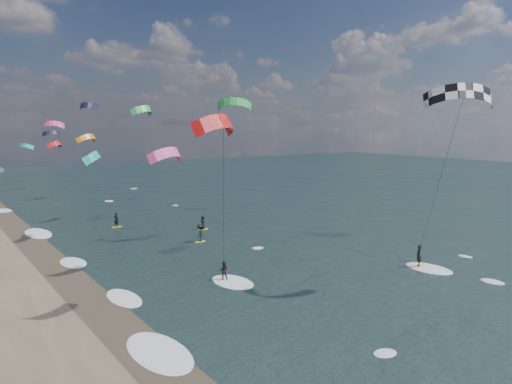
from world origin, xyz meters
TOP-DOWN VIEW (x-y plane):
  - ground at (0.00, 0.00)m, footprint 260.00×260.00m
  - wet_sand_strip at (-12.00, 10.00)m, footprint 3.00×240.00m
  - kitesurfer_near_a at (9.73, 3.21)m, footprint 7.95×9.48m
  - kitesurfer_near_b at (-4.49, 10.39)m, footprint 6.80×8.54m
  - far_kitesurfers at (2.18, 29.80)m, footprint 8.70×12.96m
  - bg_kite_field at (-0.38, 54.05)m, footprint 13.84×72.64m
  - shoreline_surf at (-10.80, 14.75)m, footprint 2.40×79.40m

SIDE VIEW (x-z plane):
  - ground at x=0.00m, z-range 0.00..0.00m
  - shoreline_surf at x=-10.80m, z-range -0.06..0.06m
  - wet_sand_strip at x=-12.00m, z-range 0.00..0.01m
  - far_kitesurfers at x=2.18m, z-range -0.03..1.78m
  - kitesurfer_near_b at x=-4.49m, z-range 1.36..14.52m
  - bg_kite_field at x=-0.38m, z-range 6.82..14.67m
  - kitesurfer_near_a at x=9.73m, z-range 3.98..19.04m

